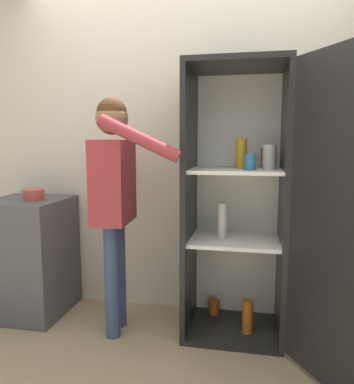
# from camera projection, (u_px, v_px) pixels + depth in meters

# --- Properties ---
(ground_plane) EXTENTS (12.00, 12.00, 0.00)m
(ground_plane) POSITION_uv_depth(u_px,v_px,m) (156.00, 379.00, 2.12)
(ground_plane) COLOR tan
(wall_back) EXTENTS (7.00, 0.06, 2.55)m
(wall_back) POSITION_uv_depth(u_px,v_px,m) (187.00, 150.00, 2.90)
(wall_back) COLOR beige
(wall_back) RESTS_ON ground_plane
(refrigerator) EXTENTS (1.06, 1.13, 1.85)m
(refrigerator) POSITION_uv_depth(u_px,v_px,m) (256.00, 206.00, 2.44)
(refrigerator) COLOR black
(refrigerator) RESTS_ON ground_plane
(person) EXTENTS (0.63, 0.52, 1.63)m
(person) POSITION_uv_depth(u_px,v_px,m) (115.00, 185.00, 2.53)
(person) COLOR #384770
(person) RESTS_ON ground_plane
(counter) EXTENTS (0.57, 0.58, 0.90)m
(counter) POSITION_uv_depth(u_px,v_px,m) (30.00, 256.00, 2.91)
(counter) COLOR #4C4C51
(counter) RESTS_ON ground_plane
(bowl) EXTENTS (0.15, 0.15, 0.08)m
(bowl) POSITION_uv_depth(u_px,v_px,m) (34.00, 195.00, 2.81)
(bowl) COLOR #B24738
(bowl) RESTS_ON counter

